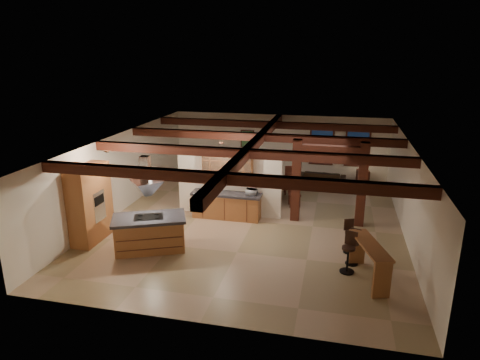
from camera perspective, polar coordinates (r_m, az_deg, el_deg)
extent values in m
plane|color=tan|center=(15.12, 1.79, -5.52)|extent=(12.00, 12.00, 0.00)
plane|color=white|center=(20.36, 5.17, 4.62)|extent=(10.00, 0.00, 10.00)
plane|color=white|center=(9.25, -5.61, -11.08)|extent=(10.00, 0.00, 10.00)
plane|color=white|center=(16.31, -15.65, 0.92)|extent=(0.00, 12.00, 12.00)
plane|color=white|center=(14.56, 21.53, -1.57)|extent=(0.00, 12.00, 12.00)
plane|color=#3E1E13|center=(14.27, 1.90, 5.30)|extent=(12.00, 12.00, 0.00)
cube|color=#39140E|center=(10.52, -2.37, 0.24)|extent=(10.00, 0.25, 0.28)
cube|color=#39140E|center=(13.05, 0.78, 3.58)|extent=(10.00, 0.25, 0.28)
cube|color=#39140E|center=(15.55, 2.83, 5.74)|extent=(10.00, 0.25, 0.28)
cube|color=#39140E|center=(18.17, 4.38, 7.35)|extent=(10.00, 0.25, 0.28)
cube|color=#39140E|center=(14.30, 1.89, 4.75)|extent=(0.28, 12.00, 0.28)
cube|color=#39140E|center=(14.91, 7.50, -0.07)|extent=(0.30, 0.30, 2.90)
cube|color=#39140E|center=(14.88, 15.95, -0.63)|extent=(0.30, 0.30, 2.90)
cube|color=#39140E|center=(14.56, 11.99, 3.97)|extent=(2.50, 0.28, 0.28)
cube|color=white|center=(15.41, -1.45, -0.72)|extent=(3.80, 0.18, 2.20)
cube|color=brown|center=(14.10, -19.36, -3.00)|extent=(0.64, 1.60, 2.40)
cube|color=silver|center=(13.96, -18.29, -3.31)|extent=(0.06, 0.62, 0.95)
cube|color=black|center=(13.88, -18.23, -2.55)|extent=(0.01, 0.50, 0.28)
cube|color=brown|center=(15.28, -1.80, -3.55)|extent=(2.40, 0.60, 0.86)
cube|color=black|center=(15.12, -1.81, -1.88)|extent=(2.50, 0.66, 0.08)
cube|color=brown|center=(15.03, -1.64, 1.80)|extent=(1.80, 0.34, 0.95)
cube|color=silver|center=(14.86, -1.82, 1.62)|extent=(1.74, 0.02, 0.90)
pyramid|color=silver|center=(12.74, -12.27, -2.01)|extent=(1.10, 1.10, 0.45)
cube|color=silver|center=(12.51, -12.50, 1.50)|extent=(0.26, 0.22, 0.73)
cube|color=#39140E|center=(20.12, 10.81, 4.39)|extent=(1.10, 0.05, 1.70)
cube|color=black|center=(20.09, 10.81, 4.37)|extent=(0.95, 0.02, 1.55)
cube|color=#39140E|center=(20.13, 15.37, 4.08)|extent=(1.10, 0.05, 1.70)
cube|color=black|center=(20.10, 15.37, 4.07)|extent=(0.95, 0.02, 1.55)
cube|color=#39140E|center=(20.50, 0.99, 5.49)|extent=(0.65, 0.04, 0.85)
cube|color=#265A3C|center=(20.48, 0.98, 5.48)|extent=(0.55, 0.01, 0.75)
cylinder|color=silver|center=(12.47, -12.50, 3.05)|extent=(0.16, 0.16, 0.03)
cylinder|color=silver|center=(14.02, -2.53, 4.96)|extent=(0.16, 0.16, 0.03)
cylinder|color=silver|center=(13.38, -17.39, 3.61)|extent=(0.16, 0.16, 0.03)
cube|color=brown|center=(13.19, -11.93, -7.13)|extent=(2.24, 1.72, 0.96)
cube|color=black|center=(12.99, -12.07, -5.03)|extent=(2.41, 1.90, 0.09)
cube|color=black|center=(12.97, -12.08, -4.82)|extent=(0.99, 0.85, 0.02)
imported|color=#3F200F|center=(17.16, 4.46, -1.65)|extent=(1.93, 1.27, 0.63)
imported|color=black|center=(19.48, 10.92, 0.31)|extent=(2.07, 0.89, 0.59)
imported|color=silver|center=(14.88, 1.53, -1.61)|extent=(0.40, 0.29, 0.21)
cube|color=brown|center=(11.58, 16.98, -8.30)|extent=(1.05, 1.99, 0.06)
cube|color=brown|center=(11.10, 18.39, -12.52)|extent=(0.44, 0.22, 0.97)
cube|color=brown|center=(12.53, 15.35, -8.72)|extent=(0.44, 0.22, 0.97)
cube|color=#39140E|center=(20.02, 16.04, 0.42)|extent=(0.59, 0.59, 0.61)
cylinder|color=black|center=(19.92, 16.13, 1.50)|extent=(0.06, 0.06, 0.17)
cone|color=#FFD399|center=(19.87, 16.17, 1.98)|extent=(0.30, 0.30, 0.19)
cylinder|color=black|center=(11.91, 14.28, -8.80)|extent=(0.36, 0.36, 0.07)
cube|color=black|center=(11.96, 14.62, -7.50)|extent=(0.33, 0.15, 0.40)
cylinder|color=black|center=(12.07, 14.16, -10.33)|extent=(0.06, 0.06, 0.69)
cylinder|color=black|center=(12.22, 14.04, -11.73)|extent=(0.40, 0.40, 0.03)
cylinder|color=black|center=(12.40, 14.86, -8.13)|extent=(0.32, 0.32, 0.06)
cube|color=black|center=(12.45, 15.20, -7.02)|extent=(0.29, 0.15, 0.36)
cylinder|color=black|center=(12.54, 14.75, -9.47)|extent=(0.05, 0.05, 0.63)
cylinder|color=black|center=(12.67, 14.64, -10.70)|extent=(0.36, 0.36, 0.03)
cylinder|color=black|center=(13.06, 14.52, -6.83)|extent=(0.32, 0.32, 0.06)
cube|color=black|center=(13.11, 14.33, -5.76)|extent=(0.29, 0.15, 0.35)
cylinder|color=black|center=(13.19, 14.42, -8.09)|extent=(0.05, 0.05, 0.62)
cylinder|color=black|center=(13.32, 14.32, -9.26)|extent=(0.35, 0.35, 0.03)
cube|color=#39140E|center=(16.35, 2.16, -1.98)|extent=(0.54, 0.54, 0.06)
cube|color=#39140E|center=(16.44, 2.12, -0.44)|extent=(0.44, 0.16, 0.79)
cylinder|color=#39140E|center=(16.26, 1.56, -3.03)|extent=(0.05, 0.05, 0.44)
cylinder|color=#39140E|center=(16.28, 2.82, -3.02)|extent=(0.05, 0.05, 0.44)
cylinder|color=#39140E|center=(16.60, 1.49, -2.61)|extent=(0.05, 0.05, 0.44)
cylinder|color=#39140E|center=(16.62, 2.73, -2.60)|extent=(0.05, 0.05, 0.44)
cube|color=#39140E|center=(17.75, 1.85, -0.43)|extent=(0.54, 0.54, 0.06)
cube|color=#39140E|center=(17.43, 1.91, 0.58)|extent=(0.44, 0.16, 0.79)
cylinder|color=#39140E|center=(18.01, 2.38, -1.02)|extent=(0.05, 0.05, 0.44)
cylinder|color=#39140E|center=(17.99, 1.24, -1.03)|extent=(0.05, 0.05, 0.44)
cylinder|color=#39140E|center=(17.67, 2.46, -1.38)|extent=(0.05, 0.05, 0.44)
cylinder|color=#39140E|center=(17.65, 1.30, -1.39)|extent=(0.05, 0.05, 0.44)
cube|color=#39140E|center=(16.42, 4.74, -1.95)|extent=(0.54, 0.54, 0.06)
cube|color=#39140E|center=(16.50, 4.69, -0.42)|extent=(0.44, 0.16, 0.79)
cylinder|color=#39140E|center=(16.31, 4.15, -3.00)|extent=(0.05, 0.05, 0.44)
cylinder|color=#39140E|center=(16.35, 5.41, -2.99)|extent=(0.05, 0.05, 0.44)
cylinder|color=#39140E|center=(16.65, 4.03, -2.58)|extent=(0.05, 0.05, 0.44)
cylinder|color=#39140E|center=(16.69, 5.26, -2.56)|extent=(0.05, 0.05, 0.44)
cube|color=#39140E|center=(17.81, 4.23, -0.41)|extent=(0.54, 0.54, 0.06)
cube|color=#39140E|center=(17.49, 4.33, 0.60)|extent=(0.44, 0.16, 0.79)
cylinder|color=#39140E|center=(18.08, 4.72, -1.00)|extent=(0.05, 0.05, 0.44)
cylinder|color=#39140E|center=(18.04, 3.59, -1.01)|extent=(0.05, 0.05, 0.44)
cylinder|color=#39140E|center=(17.74, 4.84, -1.35)|extent=(0.05, 0.05, 0.44)
cylinder|color=#39140E|center=(17.70, 3.69, -1.37)|extent=(0.05, 0.05, 0.44)
cube|color=#39140E|center=(16.51, 7.29, -1.92)|extent=(0.54, 0.54, 0.06)
cube|color=#39140E|center=(16.60, 7.22, -0.39)|extent=(0.44, 0.16, 0.79)
cylinder|color=#39140E|center=(16.40, 6.73, -2.97)|extent=(0.05, 0.05, 0.44)
cylinder|color=#39140E|center=(16.46, 7.97, -2.94)|extent=(0.05, 0.05, 0.44)
cylinder|color=#39140E|center=(16.74, 6.55, -2.55)|extent=(0.05, 0.05, 0.44)
cylinder|color=#39140E|center=(16.79, 7.77, -2.53)|extent=(0.05, 0.05, 0.44)
cube|color=#39140E|center=(17.90, 6.58, -0.38)|extent=(0.54, 0.54, 0.06)
cube|color=#39140E|center=(17.58, 6.72, 0.62)|extent=(0.44, 0.16, 0.79)
cylinder|color=#39140E|center=(18.17, 7.04, -0.97)|extent=(0.05, 0.05, 0.44)
cylinder|color=#39140E|center=(18.12, 5.91, -0.98)|extent=(0.05, 0.05, 0.44)
cylinder|color=#39140E|center=(17.84, 7.20, -1.33)|extent=(0.05, 0.05, 0.44)
cylinder|color=#39140E|center=(17.79, 6.06, -1.34)|extent=(0.05, 0.05, 0.44)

